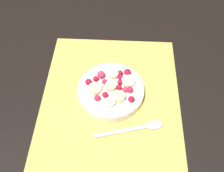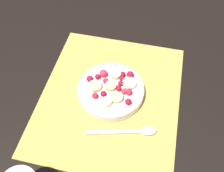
# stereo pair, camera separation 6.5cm
# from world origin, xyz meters

# --- Properties ---
(ground_plane) EXTENTS (3.00, 3.00, 0.00)m
(ground_plane) POSITION_xyz_m (0.00, 0.00, 0.00)
(ground_plane) COLOR black
(placemat) EXTENTS (0.43, 0.37, 0.01)m
(placemat) POSITION_xyz_m (0.00, 0.00, 0.00)
(placemat) COLOR #E0B251
(placemat) RESTS_ON ground_plane
(fruit_bowl) EXTENTS (0.18, 0.18, 0.05)m
(fruit_bowl) POSITION_xyz_m (0.01, -0.00, 0.02)
(fruit_bowl) COLOR white
(fruit_bowl) RESTS_ON placemat
(spoon) EXTENTS (0.06, 0.17, 0.01)m
(spoon) POSITION_xyz_m (-0.09, -0.08, 0.01)
(spoon) COLOR silver
(spoon) RESTS_ON placemat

